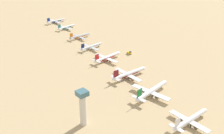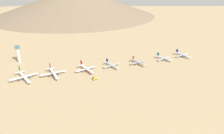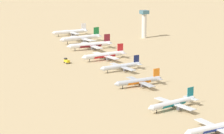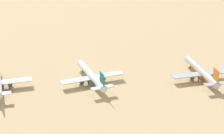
{
  "view_description": "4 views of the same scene",
  "coord_description": "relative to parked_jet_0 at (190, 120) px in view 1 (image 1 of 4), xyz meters",
  "views": [
    {
      "loc": [
        -173.43,
        -234.05,
        121.06
      ],
      "look_at": [
        -15.45,
        -42.17,
        3.88
      ],
      "focal_mm": 44.27,
      "sensor_mm": 36.0,
      "label": 1
    },
    {
      "loc": [
        240.43,
        -121.29,
        120.12
      ],
      "look_at": [
        12.82,
        12.81,
        5.55
      ],
      "focal_mm": 32.36,
      "sensor_mm": 36.0,
      "label": 2
    },
    {
      "loc": [
        153.83,
        291.68,
        73.11
      ],
      "look_at": [
        13.5,
        25.38,
        5.32
      ],
      "focal_mm": 74.57,
      "sensor_mm": 36.0,
      "label": 3
    },
    {
      "loc": [
        -144.79,
        138.53,
        81.02
      ],
      "look_at": [
        20.03,
        97.06,
        6.54
      ],
      "focal_mm": 71.17,
      "sensor_mm": 36.0,
      "label": 4
    }
  ],
  "objects": [
    {
      "name": "parked_jet_3",
      "position": [
        24.61,
        125.22,
        -0.07
      ],
      "size": [
        39.85,
        32.44,
        11.49
      ],
      "color": "white",
      "rests_on": "ground"
    },
    {
      "name": "parked_jet_1",
      "position": [
        7.72,
        44.64,
        0.56
      ],
      "size": [
        45.77,
        37.38,
        13.22
      ],
      "color": "white",
      "rests_on": "ground"
    },
    {
      "name": "parked_jet_0",
      "position": [
        0.0,
        0.0,
        0.0
      ],
      "size": [
        40.43,
        32.75,
        11.69
      ],
      "color": "white",
      "rests_on": "ground"
    },
    {
      "name": "parked_jet_4",
      "position": [
        30.83,
        163.63,
        -0.56
      ],
      "size": [
        34.25,
        27.86,
        9.87
      ],
      "color": "silver",
      "rests_on": "ground"
    },
    {
      "name": "parked_jet_6",
      "position": [
        49.03,
        250.84,
        -0.69
      ],
      "size": [
        33.32,
        27.23,
        9.63
      ],
      "color": "silver",
      "rests_on": "ground"
    },
    {
      "name": "parked_jet_7",
      "position": [
        53.32,
        289.12,
        -0.62
      ],
      "size": [
        34.01,
        27.56,
        9.83
      ],
      "color": "silver",
      "rests_on": "ground"
    },
    {
      "name": "parked_jet_2",
      "position": [
        15.47,
        80.69,
        0.25
      ],
      "size": [
        43.04,
        34.89,
        12.43
      ],
      "color": "white",
      "rests_on": "ground"
    },
    {
      "name": "control_tower",
      "position": [
        -58.43,
        48.05,
        11.51
      ],
      "size": [
        7.2,
        7.2,
        27.45
      ],
      "color": "beige",
      "rests_on": "ground"
    },
    {
      "name": "ground_plane",
      "position": [
        28.37,
        145.06,
        -3.89
      ],
      "size": [
        1800.0,
        1800.0,
        0.0
      ],
      "primitive_type": "plane",
      "color": "tan"
    },
    {
      "name": "service_truck",
      "position": [
        54.95,
        123.13,
        -1.81
      ],
      "size": [
        3.28,
        5.46,
        3.9
      ],
      "color": "yellow",
      "rests_on": "ground"
    },
    {
      "name": "parked_jet_5",
      "position": [
        41.38,
        204.43,
        -0.63
      ],
      "size": [
        33.91,
        27.47,
        9.8
      ],
      "color": "#B2B7C1",
      "rests_on": "ground"
    }
  ]
}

